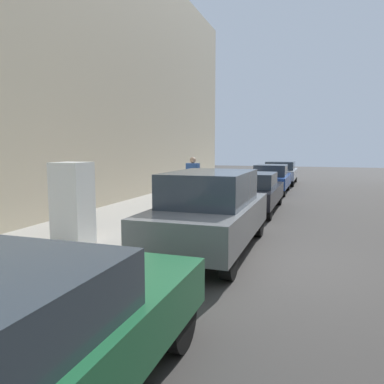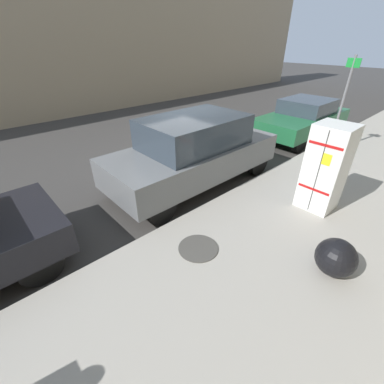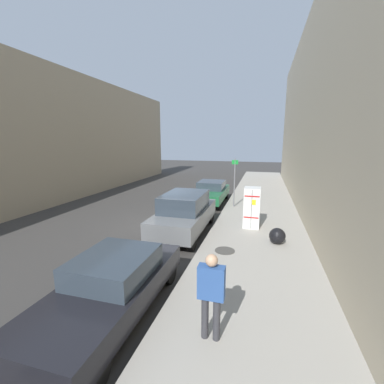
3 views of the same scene
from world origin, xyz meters
TOP-DOWN VIEW (x-y plane):
  - ground_plane at (0.00, 0.00)m, footprint 80.00×80.00m
  - sidewalk_slab at (-4.29, 0.00)m, footprint 3.99×44.00m
  - discarded_refrigerator at (-3.97, -0.53)m, footprint 0.70×0.70m
  - manhole_cover at (-3.22, 2.32)m, footprint 0.70×0.70m
  - trash_bag at (-5.01, 1.13)m, footprint 0.60×0.60m
  - pedestrian_walking_far at (-3.55, 6.42)m, footprint 0.51×0.23m
  - parked_sedan_green at (-1.19, -5.15)m, footprint 1.82×4.33m
  - parked_suv_gray at (-1.19, 0.54)m, footprint 1.87×4.55m
  - parked_sedan_dark at (-1.19, 6.12)m, footprint 1.81×4.52m
  - parked_hatchback_blue at (-1.19, 11.83)m, footprint 1.70×4.01m
  - parked_sedan_silver at (-1.19, 16.81)m, footprint 1.90×4.44m

SIDE VIEW (x-z plane):
  - ground_plane at x=0.00m, z-range 0.00..0.00m
  - sidewalk_slab at x=-4.29m, z-range 0.00..0.16m
  - manhole_cover at x=-3.22m, z-range 0.16..0.18m
  - trash_bag at x=-5.01m, z-range 0.16..0.76m
  - parked_sedan_dark at x=-1.19m, z-range 0.02..1.40m
  - parked_hatchback_blue at x=-1.19m, z-range 0.01..1.43m
  - parked_sedan_green at x=-1.19m, z-range 0.03..1.43m
  - parked_sedan_silver at x=-1.19m, z-range 0.04..1.45m
  - parked_suv_gray at x=-1.19m, z-range 0.03..1.78m
  - discarded_refrigerator at x=-3.97m, z-range 0.16..1.96m
  - pedestrian_walking_far at x=-3.55m, z-range 0.31..2.06m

